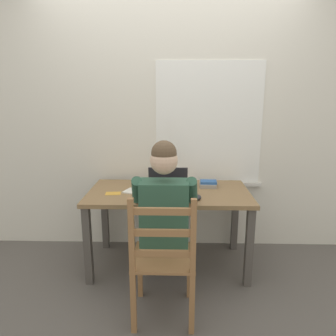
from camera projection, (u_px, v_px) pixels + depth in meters
name	position (u px, v px, depth m)	size (l,w,h in m)	color
ground_plane	(169.00, 264.00, 2.90)	(8.00, 8.00, 0.00)	#56514C
back_wall	(171.00, 120.00, 3.03)	(6.00, 0.08, 2.60)	silver
desk	(169.00, 201.00, 2.75)	(1.41, 0.73, 0.71)	olive
seated_person	(165.00, 213.00, 2.31)	(0.50, 0.60, 1.24)	#2D5642
wooden_chair	(163.00, 259.00, 2.09)	(0.42, 0.42, 0.93)	olive
laptop	(168.00, 190.00, 2.58)	(0.33, 0.28, 0.23)	#232328
computer_mouse	(198.00, 197.00, 2.52)	(0.06, 0.10, 0.03)	#232328
coffee_mug_white	(178.00, 180.00, 2.89)	(0.11, 0.08, 0.10)	beige
coffee_mug_dark	(141.00, 184.00, 2.78)	(0.12, 0.08, 0.09)	#38281E
book_stack_main	(208.00, 184.00, 2.86)	(0.16, 0.14, 0.06)	gray
paper_pile_near_laptop	(137.00, 192.00, 2.69)	(0.23, 0.15, 0.01)	silver
paper_pile_back_corner	(147.00, 187.00, 2.83)	(0.23, 0.16, 0.01)	white
landscape_photo_print	(113.00, 193.00, 2.66)	(0.13, 0.09, 0.00)	gold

